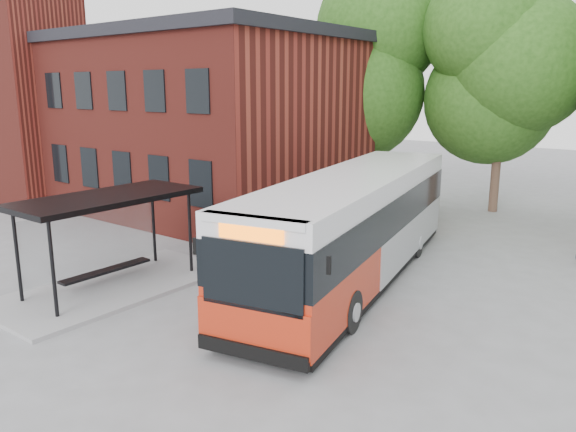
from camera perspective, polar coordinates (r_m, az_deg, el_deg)
The scene contains 7 objects.
ground at distance 15.33m, azimuth -4.22°, elevation -9.86°, with size 100.00×100.00×0.00m, color slate.
station_building at distance 29.80m, azimuth -11.59°, elevation 9.42°, with size 18.40×10.40×8.50m, color maroon, non-canonical shape.
clock_tower at distance 32.58m, azimuth -24.91°, elevation 17.35°, with size 5.20×5.20×18.20m, color maroon, non-canonical shape.
bus_shelter at distance 17.48m, azimuth -17.61°, elevation -2.54°, with size 3.60×7.00×2.90m, color black, non-canonical shape.
tree_0 at distance 30.68m, azimuth 7.49°, elevation 12.00°, with size 7.92×7.92×11.00m, color #204813, non-canonical shape.
tree_1 at distance 28.77m, azimuth 20.85°, elevation 10.63°, with size 7.92×7.92×10.40m, color #204813, non-canonical shape.
city_bus at distance 17.55m, azimuth 6.78°, elevation -1.18°, with size 2.82×13.22×3.36m, color #B42811, non-canonical shape.
Camera 1 is at (9.49, -10.48, 5.92)m, focal length 35.00 mm.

